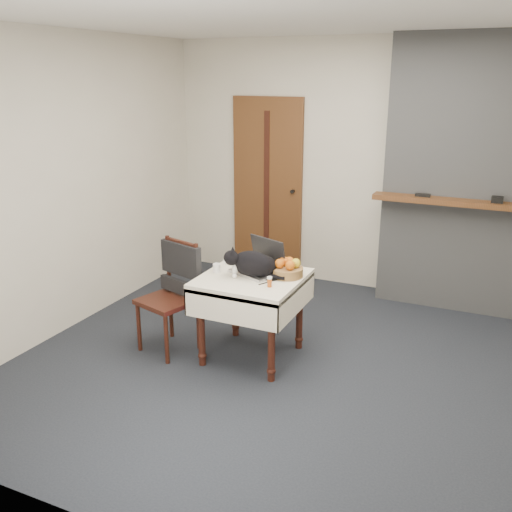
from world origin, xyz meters
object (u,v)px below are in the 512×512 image
(cat, at_px, (253,264))
(cream_jar, at_px, (217,268))
(chair, at_px, (175,281))
(side_table, at_px, (252,290))
(fruit_basket, at_px, (287,269))
(pill_bottle, at_px, (270,282))
(door, at_px, (268,188))
(laptop, at_px, (260,264))

(cat, height_order, cream_jar, cat)
(cat, distance_m, chair, 0.71)
(side_table, xyz_separation_m, fruit_basket, (0.25, 0.12, 0.17))
(cat, height_order, fruit_basket, cat)
(pill_bottle, height_order, chair, chair)
(fruit_basket, bearing_deg, chair, -166.91)
(door, height_order, chair, door)
(side_table, bearing_deg, laptop, 81.58)
(chair, bearing_deg, cream_jar, 26.55)
(laptop, relative_size, pill_bottle, 5.68)
(side_table, bearing_deg, chair, -172.43)
(side_table, height_order, pill_bottle, pill_bottle)
(side_table, height_order, cream_jar, cream_jar)
(cream_jar, height_order, fruit_basket, fruit_basket)
(cream_jar, height_order, chair, chair)
(door, bearing_deg, pill_bottle, -66.17)
(side_table, distance_m, chair, 0.67)
(door, bearing_deg, chair, -88.36)
(laptop, relative_size, fruit_basket, 1.78)
(laptop, xyz_separation_m, fruit_basket, (0.23, -0.00, -0.01))
(side_table, relative_size, pill_bottle, 9.72)
(cat, relative_size, fruit_basket, 1.98)
(laptop, xyz_separation_m, cat, (-0.00, -0.13, 0.04))
(door, height_order, cat, door)
(cat, distance_m, cream_jar, 0.32)
(side_table, bearing_deg, cat, -0.93)
(door, xyz_separation_m, chair, (0.06, -2.06, -0.41))
(side_table, xyz_separation_m, pill_bottle, (0.22, -0.15, 0.15))
(cream_jar, bearing_deg, cat, 4.40)
(side_table, bearing_deg, fruit_basket, 26.34)
(cat, distance_m, pill_bottle, 0.26)
(door, relative_size, fruit_basket, 7.82)
(side_table, height_order, cat, cat)
(pill_bottle, bearing_deg, laptop, 125.51)
(cream_jar, bearing_deg, door, 101.84)
(laptop, relative_size, cat, 0.90)
(chair, bearing_deg, cat, 23.95)
(pill_bottle, distance_m, fruit_basket, 0.28)
(door, xyz_separation_m, laptop, (0.74, -1.84, -0.23))
(laptop, distance_m, pill_bottle, 0.35)
(door, distance_m, side_table, 2.14)
(cat, bearing_deg, cream_jar, 160.97)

